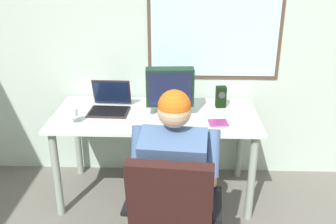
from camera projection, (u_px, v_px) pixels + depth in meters
wall_rear at (193, 24)px, 3.19m from camera, size 4.79×0.08×2.77m
desk at (156, 125)px, 3.07m from camera, size 1.63×0.76×0.75m
office_chair at (172, 213)px, 2.21m from camera, size 0.61×0.57×0.94m
person_seated at (176, 173)px, 2.41m from camera, size 0.55×0.86×1.24m
crt_monitor at (170, 88)px, 2.95m from camera, size 0.38×0.20×0.37m
laptop at (110, 103)px, 3.09m from camera, size 0.33×0.32×0.24m
wine_glass at (72, 113)px, 2.83m from camera, size 0.08×0.08×0.12m
desk_speaker at (221, 97)px, 3.14m from camera, size 0.09×0.08×0.18m
cd_case at (218, 123)px, 2.86m from camera, size 0.16×0.14×0.01m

